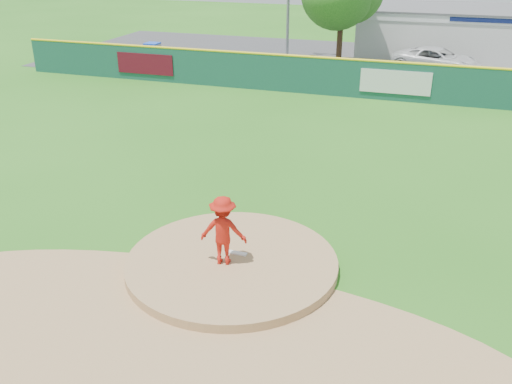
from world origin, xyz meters
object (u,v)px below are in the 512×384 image
(van, at_px, (437,60))
(playground_slide, at_px, (152,53))
(pitcher, at_px, (223,230))
(pool_building_grp, at_px, (471,32))

(van, distance_m, playground_slide, 18.44)
(pitcher, height_order, pool_building_grp, pool_building_grp)
(pitcher, bearing_deg, playground_slide, -67.84)
(playground_slide, bearing_deg, pool_building_grp, 25.48)
(pitcher, height_order, playground_slide, pitcher)
(playground_slide, bearing_deg, pitcher, -58.35)
(pool_building_grp, relative_size, playground_slide, 6.06)
(van, xyz_separation_m, playground_slide, (-18.14, -3.31, -0.07))
(van, relative_size, pool_building_grp, 0.36)
(van, bearing_deg, pool_building_grp, -2.01)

